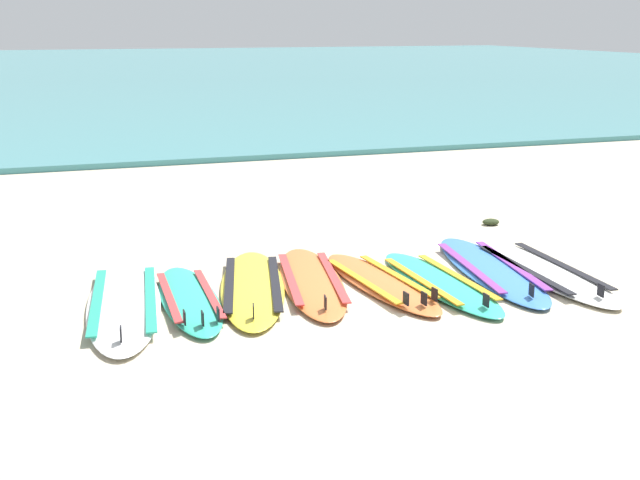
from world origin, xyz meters
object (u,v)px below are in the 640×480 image
(surfboard_6, at_px, (490,269))
(surfboard_2, at_px, (252,287))
(surfboard_4, at_px, (380,282))
(surfboard_1, at_px, (189,299))
(surfboard_7, at_px, (542,270))
(surfboard_3, at_px, (312,281))
(surfboard_5, at_px, (439,282))
(surfboard_0, at_px, (124,303))

(surfboard_6, bearing_deg, surfboard_2, 174.82)
(surfboard_4, relative_size, surfboard_6, 0.85)
(surfboard_1, xyz_separation_m, surfboard_7, (3.42, -0.26, -0.00))
(surfboard_3, relative_size, surfboard_7, 0.97)
(surfboard_4, relative_size, surfboard_7, 0.87)
(surfboard_5, bearing_deg, surfboard_6, 18.11)
(surfboard_7, bearing_deg, surfboard_4, 174.33)
(surfboard_0, bearing_deg, surfboard_2, 3.83)
(surfboard_1, relative_size, surfboard_2, 0.82)
(surfboard_5, bearing_deg, surfboard_7, 0.76)
(surfboard_2, bearing_deg, surfboard_1, -165.95)
(surfboard_0, relative_size, surfboard_4, 1.23)
(surfboard_0, xyz_separation_m, surfboard_6, (3.51, -0.14, 0.00))
(surfboard_2, bearing_deg, surfboard_5, -14.31)
(surfboard_1, distance_m, surfboard_4, 1.77)
(surfboard_5, distance_m, surfboard_6, 0.70)
(surfboard_4, height_order, surfboard_6, same)
(surfboard_0, xyz_separation_m, surfboard_7, (3.97, -0.34, 0.00))
(surfboard_0, relative_size, surfboard_6, 1.04)
(surfboard_0, bearing_deg, surfboard_1, -7.67)
(surfboard_7, bearing_deg, surfboard_2, 171.61)
(surfboard_2, relative_size, surfboard_7, 1.01)
(surfboard_2, relative_size, surfboard_6, 0.98)
(surfboard_1, distance_m, surfboard_3, 1.19)
(surfboard_2, distance_m, surfboard_5, 1.74)
(surfboard_2, height_order, surfboard_5, same)
(surfboard_1, height_order, surfboard_7, same)
(surfboard_2, distance_m, surfboard_4, 1.19)
(surfboard_1, bearing_deg, surfboard_4, -3.19)
(surfboard_7, bearing_deg, surfboard_1, 175.61)
(surfboard_1, xyz_separation_m, surfboard_2, (0.61, 0.15, -0.00))
(surfboard_2, distance_m, surfboard_3, 0.57)
(surfboard_7, bearing_deg, surfboard_0, 175.15)
(surfboard_0, bearing_deg, surfboard_4, -4.26)
(surfboard_1, relative_size, surfboard_7, 0.83)
(surfboard_6, relative_size, surfboard_7, 1.03)
(surfboard_5, height_order, surfboard_7, same)
(surfboard_2, bearing_deg, surfboard_6, -5.18)
(surfboard_4, relative_size, surfboard_5, 0.98)
(surfboard_2, xyz_separation_m, surfboard_5, (1.69, -0.43, 0.00))
(surfboard_0, relative_size, surfboard_7, 1.07)
(surfboard_1, bearing_deg, surfboard_3, 6.98)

